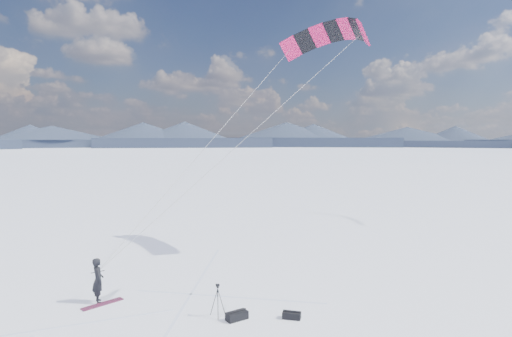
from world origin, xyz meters
TOP-DOWN VIEW (x-y plane):
  - ground at (0.00, 0.00)m, footprint 1800.00×1800.00m
  - horizon_hills at (0.00, -0.00)m, footprint 704.84×706.81m
  - snow_tracks at (-1.98, 0.09)m, footprint 13.93×9.84m
  - snowkiter at (-2.71, 2.86)m, footprint 0.45×0.68m
  - snowboard at (-2.62, 2.53)m, footprint 1.70×0.74m
  - tripod at (0.81, -0.89)m, footprint 0.53×0.59m
  - gear_bag_a at (1.27, -1.52)m, footprint 0.82×0.42m
  - gear_bag_b at (3.04, -2.48)m, footprint 0.70×0.70m
  - power_kite at (11.05, 4.98)m, footprint 15.09×6.33m

SIDE VIEW (x-z plane):
  - ground at x=0.00m, z-range 0.00..0.00m
  - snowkiter at x=-2.71m, z-range -0.91..0.91m
  - snow_tracks at x=-1.98m, z-range 0.00..0.01m
  - snowboard at x=-2.62m, z-range 0.00..0.04m
  - gear_bag_b at x=3.04m, z-range -0.02..0.29m
  - gear_bag_a at x=1.27m, z-range -0.02..0.34m
  - tripod at x=0.81m, z-range 0.18..1.41m
  - horizon_hills at x=0.00m, z-range -0.83..7.68m
  - power_kite at x=11.05m, z-range 6.45..18.81m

